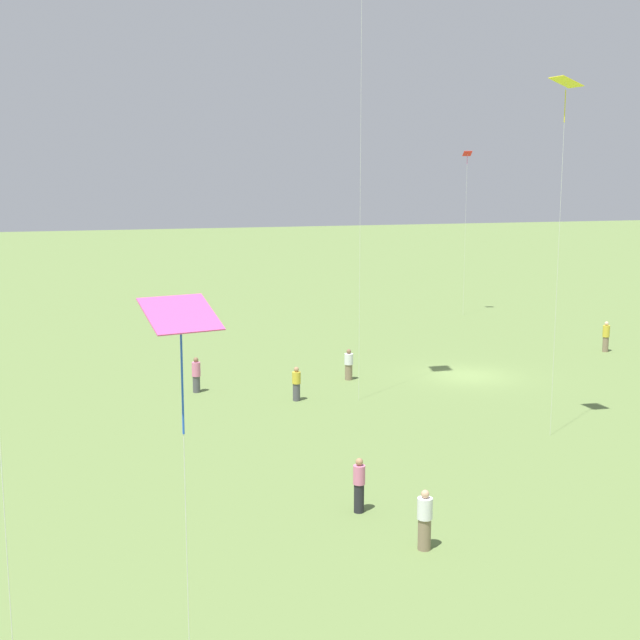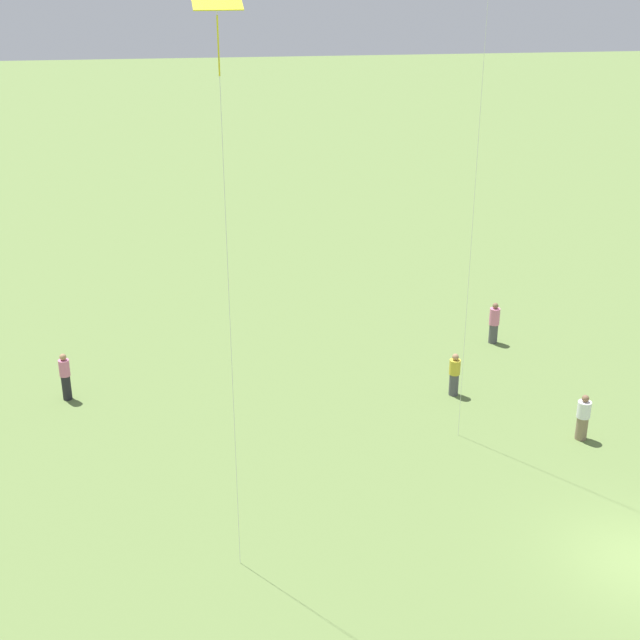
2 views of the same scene
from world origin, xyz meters
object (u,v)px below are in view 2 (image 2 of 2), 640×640
at_px(person_4, 454,375).
at_px(person_5, 65,377).
at_px(kite_6, 218,28).
at_px(person_1, 494,323).
at_px(person_0, 583,418).

bearing_deg(person_4, person_5, -115.48).
bearing_deg(person_5, kite_6, -139.27).
distance_m(person_4, kite_6, 17.38).
distance_m(person_1, person_4, 5.16).
height_order(person_1, person_5, person_5).
distance_m(person_0, kite_6, 17.85).
relative_size(person_4, person_5, 0.91).
height_order(person_1, kite_6, kite_6).
height_order(person_1, person_4, person_1).
relative_size(person_0, kite_6, 0.11).
bearing_deg(kite_6, person_1, 91.28).
bearing_deg(person_5, person_4, -84.78).
bearing_deg(person_1, person_4, 77.50).
relative_size(person_5, kite_6, 0.13).
xyz_separation_m(person_0, person_1, (7.93, 0.43, 0.08)).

